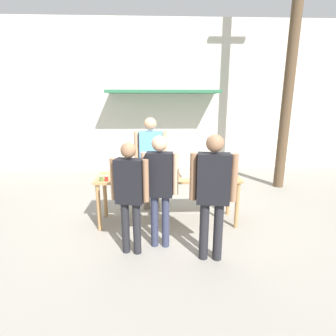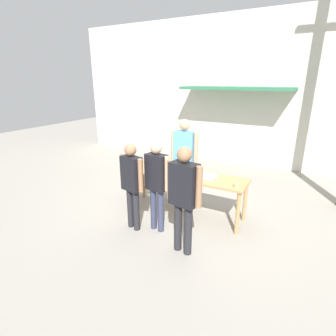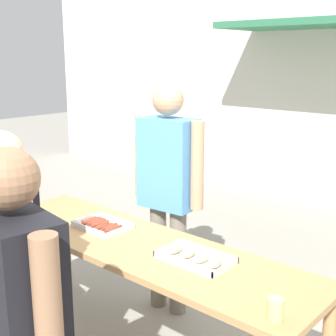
% 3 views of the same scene
% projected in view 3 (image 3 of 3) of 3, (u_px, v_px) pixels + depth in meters
% --- Properties ---
extents(serving_table, '(2.47, 0.68, 0.86)m').
position_uv_depth(serving_table, '(139.00, 258.00, 3.04)').
color(serving_table, tan).
rests_on(serving_table, ground).
extents(food_tray_sausages, '(0.37, 0.27, 0.04)m').
position_uv_depth(food_tray_sausages, '(103.00, 225.00, 3.28)').
color(food_tray_sausages, silver).
rests_on(food_tray_sausages, serving_table).
extents(food_tray_buns, '(0.44, 0.26, 0.05)m').
position_uv_depth(food_tray_buns, '(194.00, 258.00, 2.75)').
color(food_tray_buns, silver).
rests_on(food_tray_buns, serving_table).
extents(condiment_jar_mustard, '(0.06, 0.06, 0.09)m').
position_uv_depth(condiment_jar_mustard, '(14.00, 209.00, 3.54)').
color(condiment_jar_mustard, '#567A38').
rests_on(condiment_jar_mustard, serving_table).
extents(condiment_jar_ketchup, '(0.06, 0.06, 0.09)m').
position_uv_depth(condiment_jar_ketchup, '(20.00, 212.00, 3.49)').
color(condiment_jar_ketchup, '#B22319').
rests_on(condiment_jar_ketchup, serving_table).
extents(beer_cup, '(0.08, 0.08, 0.10)m').
position_uv_depth(beer_cup, '(275.00, 309.00, 2.14)').
color(beer_cup, '#DBC67A').
rests_on(beer_cup, serving_table).
extents(person_server_behind_table, '(0.63, 0.28, 1.84)m').
position_uv_depth(person_server_behind_table, '(168.00, 180.00, 3.62)').
color(person_server_behind_table, '#756B5B').
rests_on(person_server_behind_table, ground).
extents(person_customer_with_cup, '(0.60, 0.29, 1.74)m').
position_uv_depth(person_customer_with_cup, '(20.00, 329.00, 1.77)').
color(person_customer_with_cup, '#232328').
rests_on(person_customer_with_cup, ground).
extents(person_customer_waiting_in_line, '(0.53, 0.25, 1.68)m').
position_uv_depth(person_customer_waiting_in_line, '(10.00, 254.00, 2.48)').
color(person_customer_waiting_in_line, '#333851').
rests_on(person_customer_waiting_in_line, ground).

